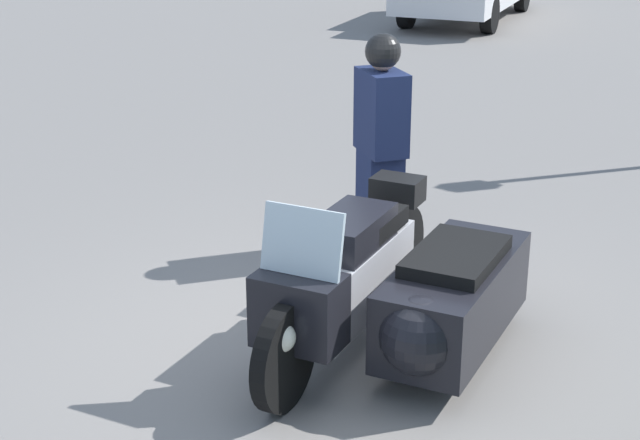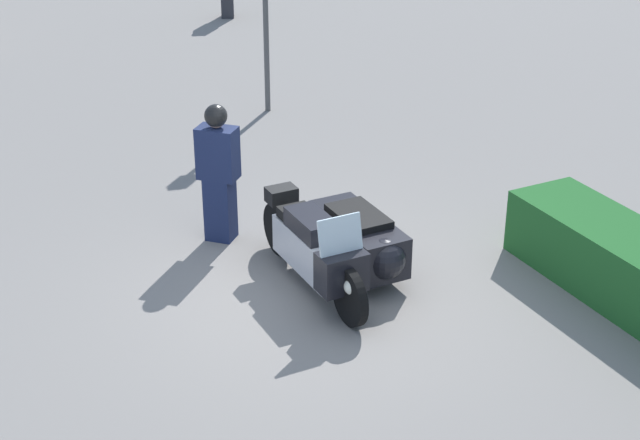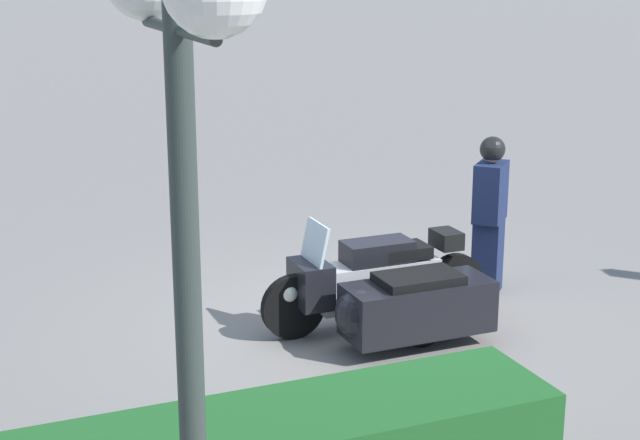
{
  "view_description": "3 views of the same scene",
  "coord_description": "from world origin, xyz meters",
  "views": [
    {
      "loc": [
        5.13,
        2.42,
        3.03
      ],
      "look_at": [
        -0.56,
        -0.37,
        0.66
      ],
      "focal_mm": 55.0,
      "sensor_mm": 36.0,
      "label": 1
    },
    {
      "loc": [
        8.58,
        -4.31,
        5.59
      ],
      "look_at": [
        0.32,
        -0.09,
        1.08
      ],
      "focal_mm": 55.0,
      "sensor_mm": 36.0,
      "label": 2
    },
    {
      "loc": [
        3.99,
        8.49,
        3.68
      ],
      "look_at": [
        0.29,
        -0.36,
        1.06
      ],
      "focal_mm": 55.0,
      "sensor_mm": 36.0,
      "label": 3
    }
  ],
  "objects": [
    {
      "name": "ground_plane",
      "position": [
        0.0,
        0.0,
        0.0
      ],
      "size": [
        160.0,
        160.0,
        0.0
      ],
      "primitive_type": "plane",
      "color": "slate"
    },
    {
      "name": "police_motorcycle",
      "position": [
        -0.12,
        0.41,
        0.46
      ],
      "size": [
        2.46,
        1.22,
        1.16
      ],
      "rotation": [
        0.0,
        0.0,
        -0.0
      ],
      "color": "black",
      "rests_on": "ground"
    },
    {
      "name": "twin_lamp_post",
      "position": [
        2.98,
        4.61,
        3.01
      ],
      "size": [
        0.38,
        1.44,
        3.76
      ],
      "color": "#2D3833",
      "rests_on": "ground"
    },
    {
      "name": "officer_rider",
      "position": [
        -1.76,
        -0.42,
        0.93
      ],
      "size": [
        0.55,
        0.54,
        1.76
      ],
      "rotation": [
        0.0,
        0.0,
        -0.79
      ],
      "color": "#192347",
      "rests_on": "ground"
    }
  ]
}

